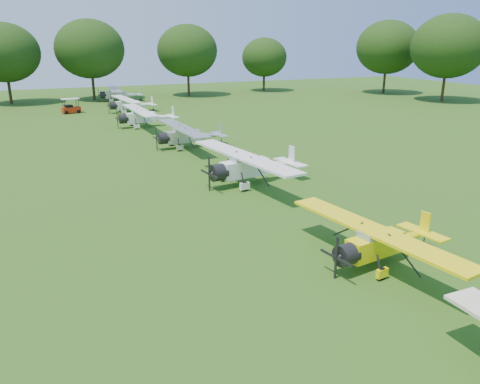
% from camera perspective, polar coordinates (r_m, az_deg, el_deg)
% --- Properties ---
extents(ground, '(160.00, 160.00, 0.00)m').
position_cam_1_polar(ground, '(29.94, 1.21, -0.49)').
color(ground, '#2A4F13').
rests_on(ground, ground).
extents(tree_belt, '(137.36, 130.27, 14.52)m').
position_cam_1_polar(tree_belt, '(30.27, 7.52, 15.08)').
color(tree_belt, '#2E2112').
rests_on(tree_belt, ground).
extents(aircraft_2, '(6.06, 9.61, 1.89)m').
position_cam_1_polar(aircraft_2, '(21.67, 16.98, -5.62)').
color(aircraft_2, '#FFE80A').
rests_on(aircraft_2, ground).
extents(aircraft_3, '(7.33, 11.64, 2.28)m').
position_cam_1_polar(aircraft_3, '(32.32, 1.42, 3.38)').
color(aircraft_3, white).
rests_on(aircraft_3, ground).
extents(aircraft_4, '(6.69, 10.64, 2.10)m').
position_cam_1_polar(aircraft_4, '(43.81, -6.30, 7.02)').
color(aircraft_4, silver).
rests_on(aircraft_4, ground).
extents(aircraft_5, '(6.96, 11.06, 2.18)m').
position_cam_1_polar(aircraft_5, '(55.36, -11.50, 9.12)').
color(aircraft_5, white).
rests_on(aircraft_5, ground).
extents(aircraft_6, '(6.57, 10.47, 2.06)m').
position_cam_1_polar(aircraft_6, '(67.36, -13.23, 10.47)').
color(aircraft_6, white).
rests_on(aircraft_6, ground).
extents(aircraft_7, '(7.02, 11.18, 2.20)m').
position_cam_1_polar(aircraft_7, '(80.24, -14.54, 11.58)').
color(aircraft_7, silver).
rests_on(aircraft_7, ground).
extents(golf_cart, '(2.53, 1.80, 1.98)m').
position_cam_1_polar(golf_cart, '(68.67, -19.95, 9.56)').
color(golf_cart, '#AC240C').
rests_on(golf_cart, ground).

